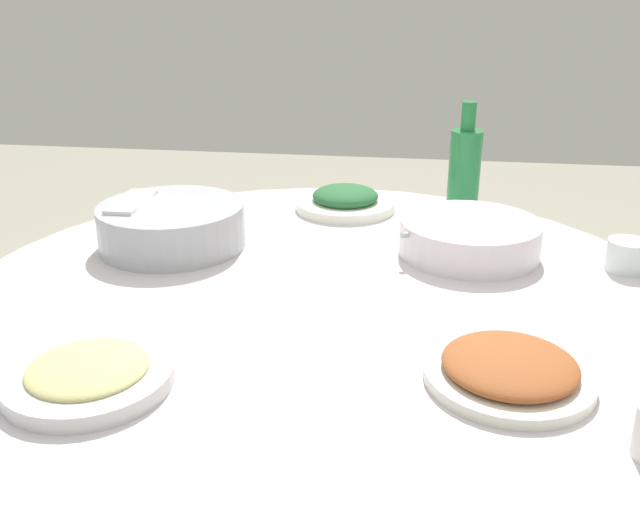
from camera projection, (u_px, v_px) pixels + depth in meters
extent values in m
cylinder|color=#99999E|center=(321.00, 471.00, 1.33)|extent=(0.11, 0.11, 0.66)
cylinder|color=silver|center=(322.00, 304.00, 1.20)|extent=(1.27, 1.27, 0.04)
cylinder|color=#B2B5BA|center=(172.00, 226.00, 1.38)|extent=(0.29, 0.29, 0.09)
ellipsoid|color=white|center=(172.00, 224.00, 1.38)|extent=(0.24, 0.24, 0.09)
cube|color=white|center=(131.00, 202.00, 1.37)|extent=(0.06, 0.15, 0.01)
cylinder|color=white|center=(469.00, 237.00, 1.34)|extent=(0.27, 0.27, 0.07)
cylinder|color=black|center=(469.00, 241.00, 1.35)|extent=(0.24, 0.24, 0.05)
cylinder|color=silver|center=(470.00, 226.00, 1.34)|extent=(0.26, 0.16, 0.01)
cylinder|color=silver|center=(89.00, 377.00, 0.92)|extent=(0.22, 0.22, 0.02)
ellipsoid|color=#C8C079|center=(88.00, 368.00, 0.91)|extent=(0.16, 0.16, 0.03)
cylinder|color=silver|center=(508.00, 376.00, 0.93)|extent=(0.23, 0.23, 0.02)
ellipsoid|color=#9B4F27|center=(510.00, 364.00, 0.92)|extent=(0.18, 0.18, 0.04)
cylinder|color=white|center=(345.00, 205.00, 1.62)|extent=(0.23, 0.23, 0.02)
ellipsoid|color=#266131|center=(345.00, 196.00, 1.61)|extent=(0.15, 0.15, 0.04)
cylinder|color=#258241|center=(464.00, 170.00, 1.59)|extent=(0.07, 0.07, 0.18)
cylinder|color=#258241|center=(469.00, 116.00, 1.54)|extent=(0.03, 0.03, 0.06)
cylinder|color=white|center=(627.00, 256.00, 1.27)|extent=(0.07, 0.07, 0.06)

